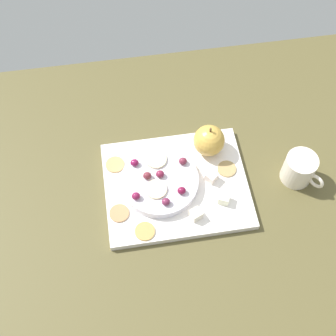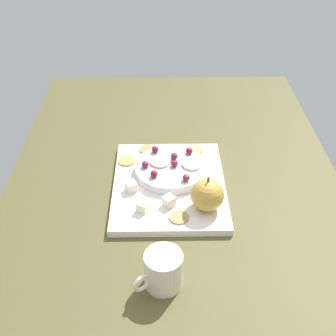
% 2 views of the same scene
% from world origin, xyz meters
% --- Properties ---
extents(table, '(1.36, 0.85, 0.05)m').
position_xyz_m(table, '(0.00, 0.00, 0.02)').
color(table, brown).
rests_on(table, ground).
extents(platter, '(0.34, 0.27, 0.02)m').
position_xyz_m(platter, '(0.04, 0.01, 0.05)').
color(platter, white).
rests_on(platter, table).
extents(serving_dish, '(0.18, 0.18, 0.02)m').
position_xyz_m(serving_dish, '(0.08, 0.01, 0.07)').
color(serving_dish, silver).
rests_on(serving_dish, platter).
extents(apple_whole, '(0.08, 0.08, 0.08)m').
position_xyz_m(apple_whole, '(-0.05, -0.07, 0.10)').
color(apple_whole, gold).
rests_on(apple_whole, platter).
extents(apple_stem, '(0.01, 0.01, 0.01)m').
position_xyz_m(apple_stem, '(-0.05, -0.07, 0.15)').
color(apple_stem, brown).
rests_on(apple_stem, apple_whole).
extents(cheese_cube_0, '(0.03, 0.03, 0.02)m').
position_xyz_m(cheese_cube_0, '(0.01, 0.11, 0.08)').
color(cheese_cube_0, '#F1E4CC').
rests_on(cheese_cube_0, platter).
extents(cheese_cube_1, '(0.03, 0.03, 0.02)m').
position_xyz_m(cheese_cube_1, '(-0.06, 0.08, 0.08)').
color(cheese_cube_1, '#F2F0CA').
rests_on(cheese_cube_1, platter).
extents(cheese_cube_2, '(0.03, 0.03, 0.02)m').
position_xyz_m(cheese_cube_2, '(-0.04, 0.02, 0.08)').
color(cheese_cube_2, '#F7E1D0').
rests_on(cheese_cube_2, platter).
extents(cracker_0, '(0.05, 0.05, 0.00)m').
position_xyz_m(cracker_0, '(0.18, 0.07, 0.07)').
color(cracker_0, tan).
rests_on(cracker_0, platter).
extents(cracker_1, '(0.05, 0.05, 0.00)m').
position_xyz_m(cracker_1, '(0.18, -0.06, 0.07)').
color(cracker_1, tan).
rests_on(cracker_1, platter).
extents(cracker_2, '(0.05, 0.05, 0.00)m').
position_xyz_m(cracker_2, '(-0.08, -0.01, 0.07)').
color(cracker_2, tan).
rests_on(cracker_2, platter).
extents(cracker_3, '(0.05, 0.05, 0.00)m').
position_xyz_m(cracker_3, '(0.13, 0.12, 0.07)').
color(cracker_3, tan).
rests_on(cracker_3, platter).
extents(grape_0, '(0.02, 0.02, 0.02)m').
position_xyz_m(grape_0, '(0.04, 0.05, 0.10)').
color(grape_0, maroon).
rests_on(grape_0, serving_dish).
extents(grape_1, '(0.02, 0.02, 0.02)m').
position_xyz_m(grape_1, '(0.14, -0.04, 0.09)').
color(grape_1, maroon).
rests_on(grape_1, serving_dish).
extents(grape_2, '(0.02, 0.02, 0.02)m').
position_xyz_m(grape_2, '(0.14, 0.05, 0.09)').
color(grape_2, maroon).
rests_on(grape_2, serving_dish).
extents(grape_3, '(0.02, 0.02, 0.02)m').
position_xyz_m(grape_3, '(0.08, 0.07, 0.09)').
color(grape_3, maroon).
rests_on(grape_3, serving_dish).
extents(grape_4, '(0.02, 0.02, 0.02)m').
position_xyz_m(grape_4, '(0.08, -0.00, 0.09)').
color(grape_4, maroon).
rests_on(grape_4, serving_dish).
extents(grape_5, '(0.02, 0.02, 0.02)m').
position_xyz_m(grape_5, '(0.02, -0.03, 0.09)').
color(grape_5, maroon).
rests_on(grape_5, serving_dish).
extents(grape_6, '(0.02, 0.02, 0.02)m').
position_xyz_m(grape_6, '(0.11, -0.00, 0.10)').
color(grape_6, maroon).
rests_on(grape_6, serving_dish).
extents(apple_slice_0, '(0.05, 0.05, 0.01)m').
position_xyz_m(apple_slice_0, '(0.09, 0.04, 0.09)').
color(apple_slice_0, beige).
rests_on(apple_slice_0, serving_dish).
extents(apple_slice_1, '(0.05, 0.05, 0.01)m').
position_xyz_m(apple_slice_1, '(0.08, -0.04, 0.09)').
color(apple_slice_1, beige).
rests_on(apple_slice_1, serving_dish).
extents(cup, '(0.08, 0.10, 0.08)m').
position_xyz_m(cup, '(-0.25, 0.03, 0.08)').
color(cup, white).
rests_on(cup, table).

